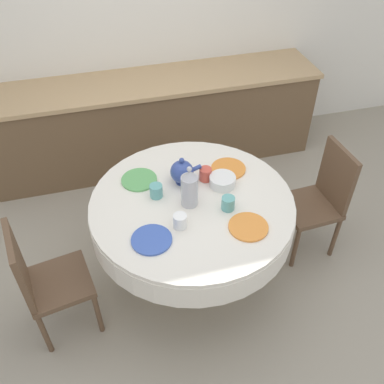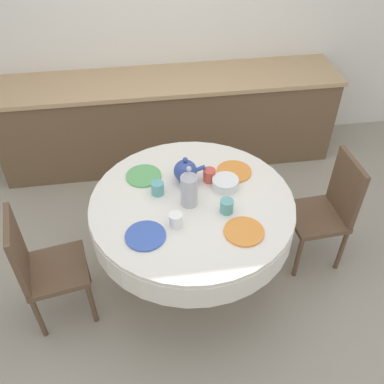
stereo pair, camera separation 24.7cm
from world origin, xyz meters
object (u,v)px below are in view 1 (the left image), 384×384
at_px(chair_left, 320,197).
at_px(teapot, 182,172).
at_px(chair_right, 44,279).
at_px(coffee_carafe, 189,188).

relative_size(chair_left, teapot, 4.20).
xyz_separation_m(chair_left, chair_right, (-2.06, -0.24, 0.00)).
xyz_separation_m(chair_left, coffee_carafe, (-1.06, -0.08, 0.40)).
relative_size(chair_left, coffee_carafe, 3.03).
height_order(chair_left, chair_right, same).
bearing_deg(teapot, chair_right, -158.96).
bearing_deg(chair_right, coffee_carafe, 89.13).
distance_m(chair_left, coffee_carafe, 1.13).
height_order(chair_right, teapot, teapot).
distance_m(chair_right, teapot, 1.14).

